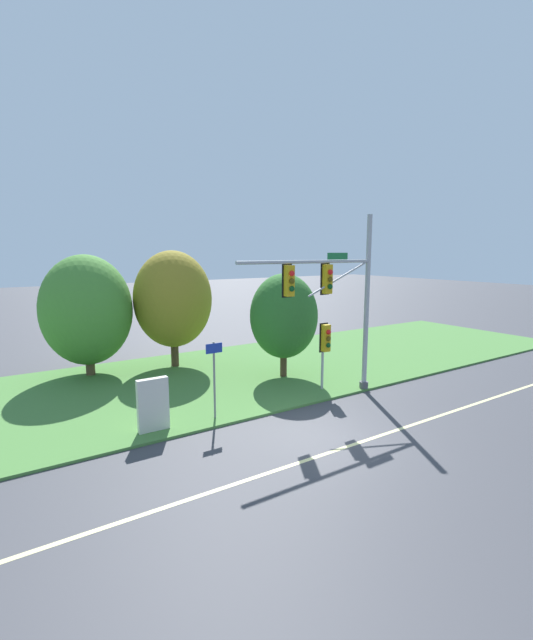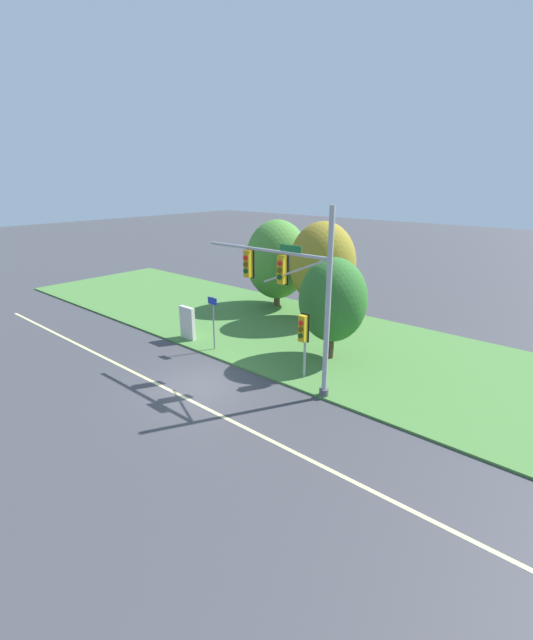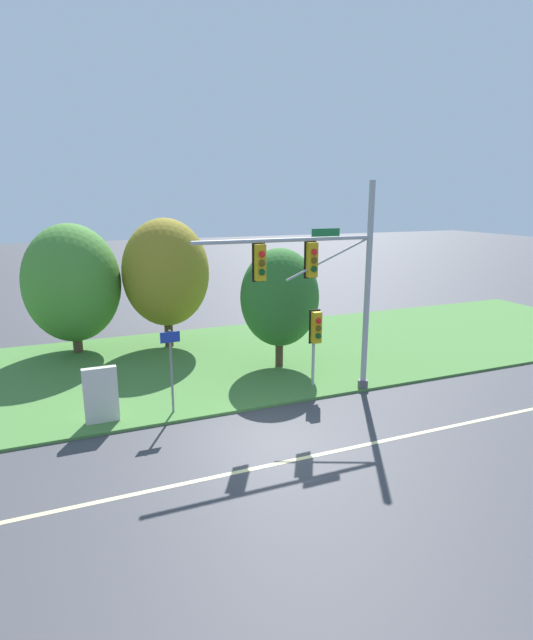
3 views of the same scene
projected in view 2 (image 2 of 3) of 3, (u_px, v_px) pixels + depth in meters
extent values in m
plane|color=#3D3D42|center=(199.00, 385.00, 19.46)|extent=(160.00, 160.00, 0.00)
cube|color=beige|center=(178.00, 394.00, 18.60)|extent=(36.00, 0.16, 0.01)
cube|color=#477A38|center=(305.00, 336.00, 25.38)|extent=(48.00, 11.50, 0.10)
cylinder|color=#9EA0A5|center=(328.00, 307.00, 17.07)|extent=(0.22, 0.22, 7.89)
cylinder|color=#4C4C51|center=(324.00, 392.00, 18.26)|extent=(0.40, 0.40, 0.30)
cylinder|color=#9EA0A5|center=(264.00, 250.00, 18.54)|extent=(6.71, 0.14, 0.14)
cylinder|color=#9EA0A5|center=(295.00, 271.00, 17.72)|extent=(3.39, 0.08, 1.47)
cube|color=gold|center=(282.00, 270.00, 18.16)|extent=(0.34, 0.28, 1.22)
cube|color=black|center=(284.00, 269.00, 18.28)|extent=(0.46, 0.04, 1.34)
sphere|color=red|center=(279.00, 263.00, 17.94)|extent=(0.22, 0.22, 0.22)
sphere|color=#51420C|center=(279.00, 270.00, 18.03)|extent=(0.22, 0.22, 0.22)
sphere|color=#0C4219|center=(279.00, 277.00, 18.13)|extent=(0.22, 0.22, 0.22)
cube|color=gold|center=(248.00, 264.00, 19.38)|extent=(0.34, 0.28, 1.22)
cube|color=black|center=(250.00, 263.00, 19.50)|extent=(0.46, 0.04, 1.34)
sphere|color=red|center=(245.00, 258.00, 19.16)|extent=(0.22, 0.22, 0.22)
sphere|color=#51420C|center=(245.00, 264.00, 19.25)|extent=(0.22, 0.22, 0.22)
sphere|color=#0C4219|center=(245.00, 271.00, 19.35)|extent=(0.22, 0.22, 0.22)
cube|color=#196B33|center=(291.00, 249.00, 17.52)|extent=(1.10, 0.04, 0.28)
cylinder|color=#9EA0A5|center=(305.00, 347.00, 19.59)|extent=(0.12, 0.12, 2.99)
cube|color=gold|center=(303.00, 328.00, 19.15)|extent=(0.34, 0.28, 1.22)
cube|color=black|center=(305.00, 328.00, 19.27)|extent=(0.46, 0.04, 1.34)
sphere|color=red|center=(301.00, 323.00, 18.93)|extent=(0.22, 0.22, 0.22)
sphere|color=#51420C|center=(301.00, 329.00, 19.03)|extent=(0.22, 0.22, 0.22)
sphere|color=#0C4219|center=(300.00, 336.00, 19.12)|extent=(0.22, 0.22, 0.22)
cylinder|color=slate|center=(214.00, 323.00, 22.82)|extent=(0.08, 0.08, 2.95)
cube|color=#193399|center=(212.00, 301.00, 22.40)|extent=(0.67, 0.03, 0.37)
cylinder|color=brown|center=(277.00, 291.00, 30.96)|extent=(0.45, 0.45, 2.14)
ellipsoid|color=#478433|center=(277.00, 260.00, 30.24)|extent=(4.46, 4.46, 5.57)
cylinder|color=#4C3823|center=(321.00, 301.00, 27.70)|extent=(0.42, 0.42, 2.58)
ellipsoid|color=olive|center=(322.00, 263.00, 26.94)|extent=(4.20, 4.20, 5.25)
cylinder|color=#4C3823|center=(331.00, 338.00, 21.83)|extent=(0.34, 0.34, 2.16)
ellipsoid|color=#2D6B28|center=(333.00, 300.00, 21.19)|extent=(3.40, 3.40, 4.25)
cube|color=beige|center=(187.00, 323.00, 24.51)|extent=(1.10, 0.24, 1.90)
cube|color=#4C4C51|center=(184.00, 336.00, 25.04)|extent=(0.10, 0.20, 0.10)
cube|color=#4C4C51|center=(193.00, 339.00, 24.55)|extent=(0.10, 0.20, 0.10)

